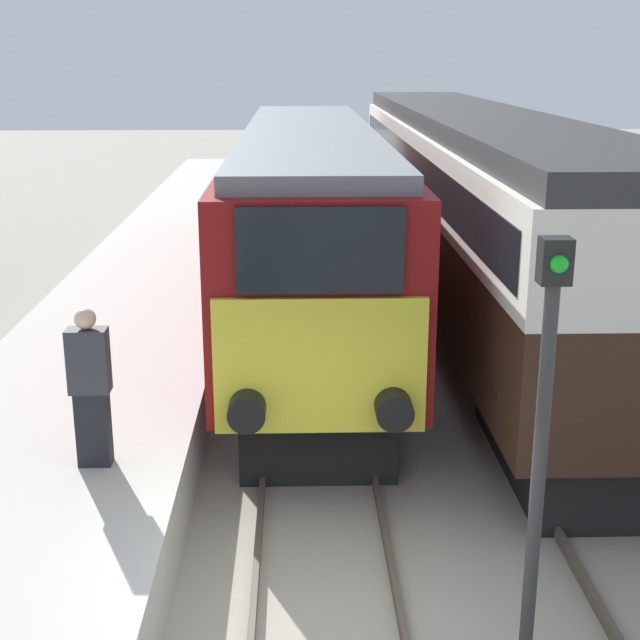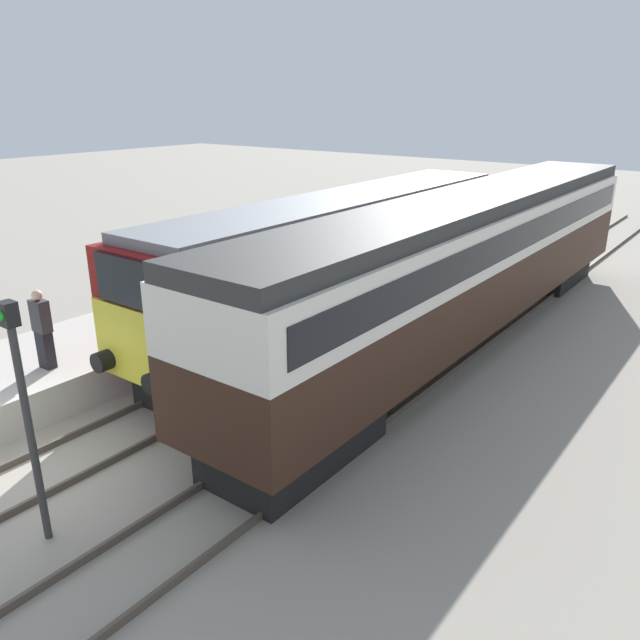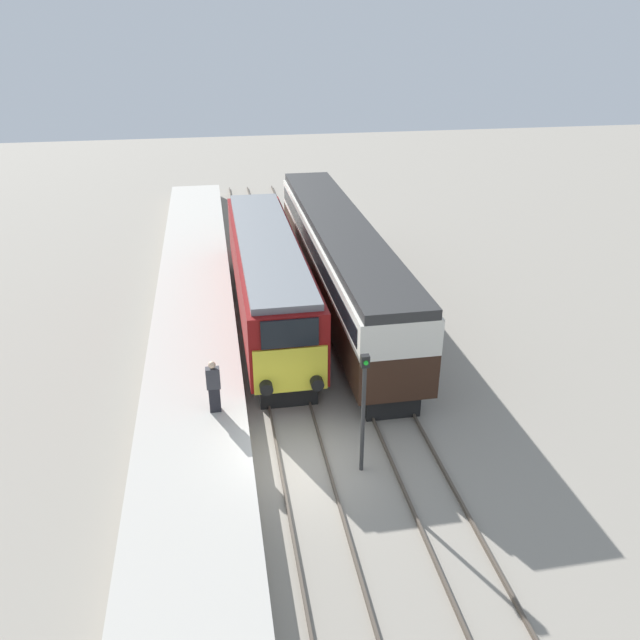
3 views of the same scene
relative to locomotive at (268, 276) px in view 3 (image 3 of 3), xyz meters
The scene contains 8 objects.
ground_plane 10.48m from the locomotive, 90.00° to the right, with size 120.00×120.00×0.00m, color gray.
platform_left 4.37m from the locomotive, 145.85° to the right, with size 3.50×50.00×0.87m.
rails_near_track 5.67m from the locomotive, 90.00° to the right, with size 1.51×60.00×0.14m.
rails_far_track 6.61m from the locomotive, 57.01° to the right, with size 1.50×60.00×0.14m.
locomotive is the anchor object (origin of this frame).
passenger_carriage 3.57m from the locomotive, 17.20° to the left, with size 2.75×19.58×4.20m.
person_on_platform 8.46m from the locomotive, 107.50° to the right, with size 0.44×0.26×1.82m.
signal_post 10.85m from the locomotive, 80.99° to the right, with size 0.24×0.28×3.96m.
Camera 3 is at (-2.14, -15.07, 12.33)m, focal length 35.00 mm.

